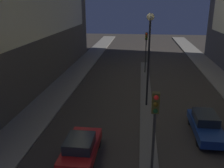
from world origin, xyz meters
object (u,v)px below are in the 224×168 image
(traffic_light_near, at_px, (154,123))
(street_lamp, at_px, (149,40))
(car_left_lane, at_px, (81,148))
(car_right_lane, at_px, (206,125))
(traffic_light_mid, at_px, (146,44))

(traffic_light_near, xyz_separation_m, street_lamp, (0.00, 10.61, 2.00))
(traffic_light_near, xyz_separation_m, car_left_lane, (-3.90, 2.41, -3.04))
(car_right_lane, bearing_deg, street_lamp, 131.05)
(traffic_light_near, distance_m, car_left_lane, 5.50)
(street_lamp, distance_m, car_right_lane, 7.80)
(street_lamp, distance_m, car_left_lane, 10.38)
(street_lamp, height_order, car_right_lane, street_lamp)
(traffic_light_mid, xyz_separation_m, car_right_lane, (3.90, -15.11, -3.05))
(traffic_light_near, relative_size, traffic_light_mid, 1.00)
(street_lamp, relative_size, car_left_lane, 1.89)
(traffic_light_near, distance_m, car_right_lane, 7.88)
(traffic_light_mid, relative_size, street_lamp, 0.65)
(car_right_lane, bearing_deg, traffic_light_mid, 104.46)
(car_left_lane, xyz_separation_m, car_right_lane, (7.79, 3.72, -0.02))
(car_left_lane, distance_m, car_right_lane, 8.64)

